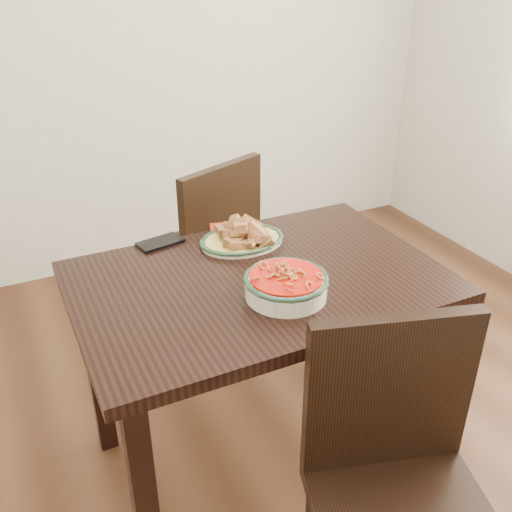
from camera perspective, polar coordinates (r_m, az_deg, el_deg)
name	(u,v)px	position (r m, az deg, el deg)	size (l,w,h in m)	color
floor	(298,461)	(2.18, 4.27, -19.72)	(3.50, 3.50, 0.00)	#371F11
wall_back	(133,23)	(3.11, -12.23, 21.83)	(3.50, 0.10, 2.60)	beige
dining_table	(259,307)	(1.77, 0.28, -5.14)	(1.10, 0.73, 0.75)	black
chair_far	(205,248)	(2.43, -5.11, 0.80)	(0.55, 0.55, 0.89)	black
chair_near	(398,477)	(1.51, 14.00, -20.61)	(0.52, 0.52, 0.89)	black
fish_plate	(242,231)	(1.89, -1.41, 2.48)	(0.28, 0.22, 0.11)	beige
noodle_bowl	(286,283)	(1.60, 3.02, -2.67)	(0.24, 0.24, 0.08)	beige
smartphone	(160,242)	(1.93, -9.57, 1.35)	(0.15, 0.08, 0.01)	black
napkin	(230,230)	(1.99, -2.60, 2.58)	(0.13, 0.11, 0.01)	#9B1A0B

